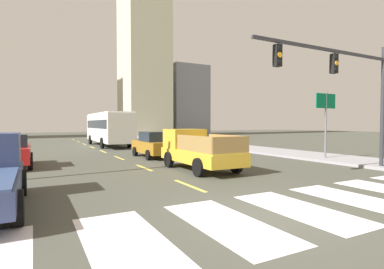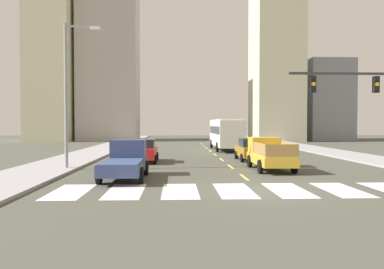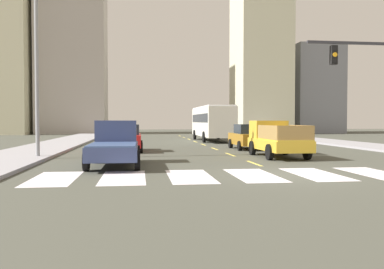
{
  "view_description": "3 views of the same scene",
  "coord_description": "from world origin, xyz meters",
  "px_view_note": "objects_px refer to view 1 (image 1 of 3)",
  "views": [
    {
      "loc": [
        -4.97,
        -5.52,
        2.24
      ],
      "look_at": [
        2.59,
        8.65,
        1.66
      ],
      "focal_mm": 27.96,
      "sensor_mm": 36.0,
      "label": 1
    },
    {
      "loc": [
        -3.62,
        -15.87,
        2.82
      ],
      "look_at": [
        -2.28,
        15.77,
        1.96
      ],
      "focal_mm": 35.36,
      "sensor_mm": 36.0,
      "label": 2
    },
    {
      "loc": [
        -5.2,
        -14.28,
        1.94
      ],
      "look_at": [
        -2.58,
        6.2,
        1.26
      ],
      "focal_mm": 38.63,
      "sensor_mm": 36.0,
      "label": 3
    }
  ],
  "objects_px": {
    "city_bus": "(109,127)",
    "direction_sign_green": "(326,111)",
    "sedan_near_right": "(154,144)",
    "traffic_signal_gantry": "(349,81)",
    "sedan_mid": "(10,151)",
    "pickup_stakebed": "(196,150)"
  },
  "relations": [
    {
      "from": "sedan_mid",
      "to": "direction_sign_green",
      "type": "distance_m",
      "value": 17.95
    },
    {
      "from": "pickup_stakebed",
      "to": "traffic_signal_gantry",
      "type": "bearing_deg",
      "value": -35.98
    },
    {
      "from": "pickup_stakebed",
      "to": "sedan_mid",
      "type": "xyz_separation_m",
      "value": [
        -8.18,
        4.77,
        -0.08
      ]
    },
    {
      "from": "pickup_stakebed",
      "to": "sedan_near_right",
      "type": "bearing_deg",
      "value": 92.04
    },
    {
      "from": "city_bus",
      "to": "sedan_mid",
      "type": "height_order",
      "value": "city_bus"
    },
    {
      "from": "traffic_signal_gantry",
      "to": "direction_sign_green",
      "type": "height_order",
      "value": "traffic_signal_gantry"
    },
    {
      "from": "pickup_stakebed",
      "to": "city_bus",
      "type": "relative_size",
      "value": 0.48
    },
    {
      "from": "sedan_near_right",
      "to": "pickup_stakebed",
      "type": "bearing_deg",
      "value": -91.25
    },
    {
      "from": "city_bus",
      "to": "sedan_near_right",
      "type": "distance_m",
      "value": 11.96
    },
    {
      "from": "pickup_stakebed",
      "to": "sedan_mid",
      "type": "bearing_deg",
      "value": 151.96
    },
    {
      "from": "pickup_stakebed",
      "to": "direction_sign_green",
      "type": "height_order",
      "value": "direction_sign_green"
    },
    {
      "from": "pickup_stakebed",
      "to": "city_bus",
      "type": "distance_m",
      "value": 17.73
    },
    {
      "from": "city_bus",
      "to": "direction_sign_green",
      "type": "bearing_deg",
      "value": -62.28
    },
    {
      "from": "sedan_mid",
      "to": "direction_sign_green",
      "type": "xyz_separation_m",
      "value": [
        17.0,
        -5.34,
        2.17
      ]
    },
    {
      "from": "pickup_stakebed",
      "to": "direction_sign_green",
      "type": "xyz_separation_m",
      "value": [
        8.82,
        -0.57,
        2.1
      ]
    },
    {
      "from": "sedan_near_right",
      "to": "traffic_signal_gantry",
      "type": "bearing_deg",
      "value": -62.55
    },
    {
      "from": "city_bus",
      "to": "sedan_mid",
      "type": "bearing_deg",
      "value": -120.14
    },
    {
      "from": "sedan_mid",
      "to": "city_bus",
      "type": "bearing_deg",
      "value": 59.17
    },
    {
      "from": "sedan_near_right",
      "to": "traffic_signal_gantry",
      "type": "xyz_separation_m",
      "value": [
        5.51,
        -10.13,
        3.31
      ]
    },
    {
      "from": "pickup_stakebed",
      "to": "sedan_near_right",
      "type": "height_order",
      "value": "pickup_stakebed"
    },
    {
      "from": "sedan_mid",
      "to": "direction_sign_green",
      "type": "height_order",
      "value": "direction_sign_green"
    },
    {
      "from": "city_bus",
      "to": "direction_sign_green",
      "type": "height_order",
      "value": "direction_sign_green"
    }
  ]
}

